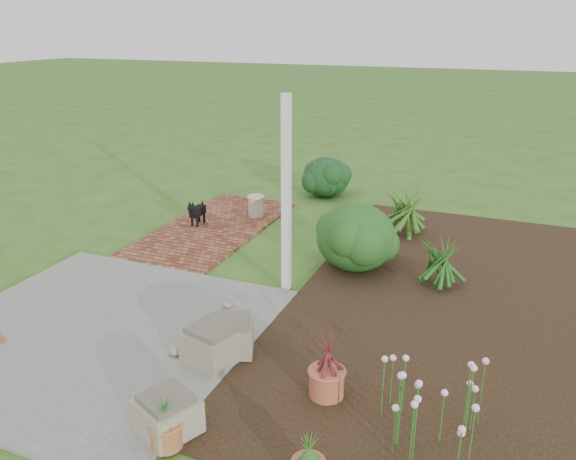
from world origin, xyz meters
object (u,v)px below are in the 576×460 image
at_px(stone_trough_near, 168,416).
at_px(black_dog, 196,211).
at_px(cream_ceramic_urn, 256,206).
at_px(evergreen_shrub, 356,235).

distance_m(stone_trough_near, black_dog, 5.14).
relative_size(black_dog, cream_ceramic_urn, 1.37).
bearing_deg(evergreen_shrub, cream_ceramic_urn, 146.79).
bearing_deg(stone_trough_near, evergreen_shrub, 82.59).
bearing_deg(black_dog, cream_ceramic_urn, 47.78).
xyz_separation_m(stone_trough_near, cream_ceramic_urn, (-1.73, 5.36, 0.03)).
distance_m(black_dog, cream_ceramic_urn, 1.09).
bearing_deg(black_dog, evergreen_shrub, -13.82).
relative_size(stone_trough_near, black_dog, 0.91).
bearing_deg(stone_trough_near, black_dog, 118.26).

